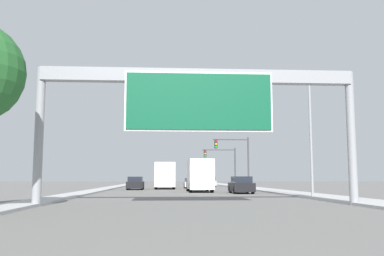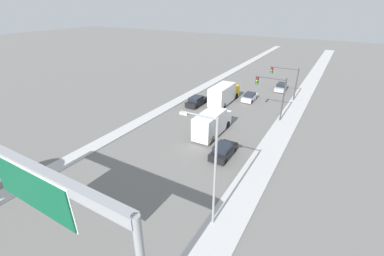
{
  "view_description": "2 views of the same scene",
  "coord_description": "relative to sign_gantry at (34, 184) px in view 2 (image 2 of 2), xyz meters",
  "views": [
    {
      "loc": [
        -1.76,
        -4.17,
        1.45
      ],
      "look_at": [
        0.0,
        23.61,
        4.67
      ],
      "focal_mm": 40.0,
      "sensor_mm": 36.0,
      "label": 1
    },
    {
      "loc": [
        14.65,
        11.94,
        15.63
      ],
      "look_at": [
        1.07,
        35.18,
        2.45
      ],
      "focal_mm": 24.0,
      "sensor_mm": 36.0,
      "label": 2
    }
  ],
  "objects": [
    {
      "name": "car_near_center",
      "position": [
        1.75,
        36.39,
        -5.01
      ],
      "size": [
        1.75,
        4.24,
        1.38
      ],
      "color": "silver",
      "rests_on": "ground"
    },
    {
      "name": "traffic_light_mid_block",
      "position": [
        6.88,
        40.12,
        -1.72
      ],
      "size": [
        4.89,
        0.32,
        5.77
      ],
      "color": "#3D3D3F",
      "rests_on": "ground"
    },
    {
      "name": "car_near_right",
      "position": [
        5.25,
        17.11,
        -4.94
      ],
      "size": [
        1.84,
        4.24,
        1.54
      ],
      "color": "black",
      "rests_on": "ground"
    },
    {
      "name": "truck_box_secondary",
      "position": [
        -1.75,
        32.88,
        -3.99
      ],
      "size": [
        2.5,
        8.18,
        3.29
      ],
      "color": "yellow",
      "rests_on": "ground"
    },
    {
      "name": "sidewalk_right",
      "position": [
        9.5,
        42.12,
        -5.59
      ],
      "size": [
        3.0,
        120.0,
        0.15
      ],
      "color": "#B5B5B5",
      "rests_on": "ground"
    },
    {
      "name": "street_lamp_right",
      "position": [
        8.25,
        7.62,
        -0.26
      ],
      "size": [
        2.88,
        0.28,
        9.15
      ],
      "color": "gray",
      "rests_on": "ground"
    },
    {
      "name": "median_strip_left",
      "position": [
        -9.0,
        42.12,
        -5.59
      ],
      "size": [
        2.0,
        120.0,
        0.15
      ],
      "color": "#B5B5B5",
      "rests_on": "ground"
    },
    {
      "name": "sign_gantry",
      "position": [
        0.0,
        0.0,
        0.0
      ],
      "size": [
        16.85,
        0.73,
        7.14
      ],
      "color": "gray",
      "rests_on": "ground"
    },
    {
      "name": "traffic_light_near_intersection",
      "position": [
        7.12,
        30.12,
        -1.35
      ],
      "size": [
        4.45,
        0.32,
        6.4
      ],
      "color": "#3D3D3F",
      "rests_on": "ground"
    },
    {
      "name": "car_near_left",
      "position": [
        -5.25,
        29.58,
        -4.94
      ],
      "size": [
        1.89,
        4.54,
        1.54
      ],
      "color": "black",
      "rests_on": "ground"
    },
    {
      "name": "truck_box_primary",
      "position": [
        1.75,
        21.24,
        -4.03
      ],
      "size": [
        2.35,
        7.33,
        3.21
      ],
      "color": "white",
      "rests_on": "ground"
    },
    {
      "name": "car_far_center",
      "position": [
        5.25,
        45.04,
        -4.95
      ],
      "size": [
        1.76,
        4.44,
        1.53
      ],
      "color": "#A5A8AD",
      "rests_on": "ground"
    }
  ]
}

